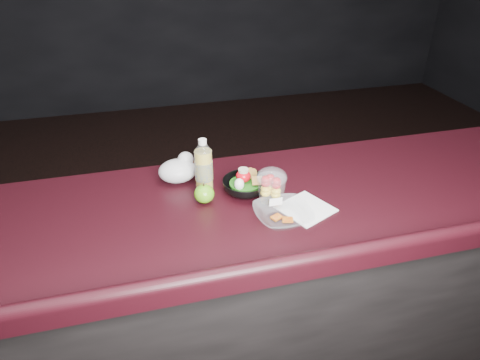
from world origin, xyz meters
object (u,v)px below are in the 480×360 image
at_px(fruit_cup, 271,188).
at_px(snack_bowl, 245,185).
at_px(lemonade_bottle, 204,168).
at_px(takeout_bowl, 283,215).
at_px(green_apple, 204,194).

relative_size(fruit_cup, snack_bowl, 0.80).
bearing_deg(lemonade_bottle, snack_bowl, -25.45).
distance_m(snack_bowl, takeout_bowl, 0.21).
height_order(green_apple, snack_bowl, snack_bowl).
distance_m(green_apple, snack_bowl, 0.16).
height_order(lemonade_bottle, snack_bowl, lemonade_bottle).
distance_m(lemonade_bottle, snack_bowl, 0.16).
height_order(lemonade_bottle, takeout_bowl, lemonade_bottle).
relative_size(snack_bowl, takeout_bowl, 0.93).
height_order(lemonade_bottle, fruit_cup, lemonade_bottle).
xyz_separation_m(lemonade_bottle, snack_bowl, (0.14, -0.07, -0.05)).
distance_m(lemonade_bottle, takeout_bowl, 0.35).
bearing_deg(takeout_bowl, green_apple, 142.49).
height_order(fruit_cup, takeout_bowl, fruit_cup).
distance_m(lemonade_bottle, fruit_cup, 0.27).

